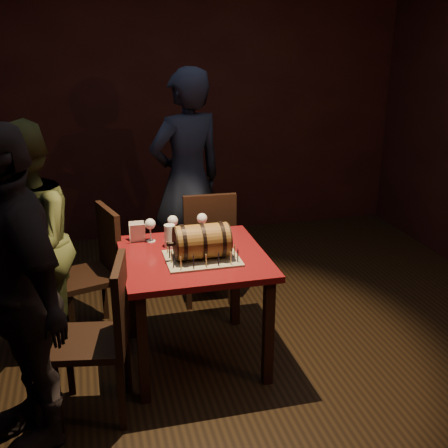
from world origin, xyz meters
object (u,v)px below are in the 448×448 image
(pub_table, at_px, (194,271))
(chair_back, at_px, (208,241))
(pint_of_ale, at_px, (170,236))
(person_left_front, at_px, (17,293))
(person_back, at_px, (187,180))
(wine_glass_right, at_px, (202,219))
(person_left_rear, at_px, (26,247))
(chair_left_rear, at_px, (97,265))
(chair_left_front, at_px, (105,331))
(wine_glass_mid, at_px, (173,222))
(barrel_cake, at_px, (202,241))
(wine_glass_left, at_px, (150,225))

(pub_table, distance_m, chair_back, 0.82)
(pub_table, xyz_separation_m, pint_of_ale, (-0.12, 0.17, 0.18))
(person_left_front, bearing_deg, person_back, 120.78)
(wine_glass_right, bearing_deg, person_left_rear, -178.56)
(chair_left_rear, xyz_separation_m, person_left_front, (-0.40, -1.03, 0.34))
(chair_left_rear, distance_m, chair_left_front, 0.92)
(wine_glass_mid, bearing_deg, pint_of_ale, -106.74)
(pub_table, bearing_deg, person_left_rear, 164.16)
(person_back, bearing_deg, person_left_rear, 16.92)
(person_back, bearing_deg, barrel_cake, 63.48)
(wine_glass_mid, height_order, person_left_rear, person_left_rear)
(person_left_front, bearing_deg, barrel_cake, 88.31)
(pub_table, height_order, person_left_front, person_left_front)
(pub_table, xyz_separation_m, chair_back, (0.26, 0.77, -0.12))
(person_left_front, bearing_deg, pint_of_ale, 103.72)
(pint_of_ale, distance_m, chair_left_front, 0.80)
(chair_left_front, bearing_deg, pub_table, 34.92)
(pub_table, xyz_separation_m, person_left_rear, (-1.02, 0.29, 0.15))
(chair_left_rear, bearing_deg, chair_left_front, -89.68)
(barrel_cake, xyz_separation_m, wine_glass_right, (0.09, 0.40, -0.00))
(wine_glass_right, relative_size, person_back, 0.09)
(chair_left_rear, bearing_deg, wine_glass_mid, -20.11)
(wine_glass_left, relative_size, wine_glass_mid, 1.00)
(person_left_rear, bearing_deg, barrel_cake, 73.55)
(wine_glass_left, bearing_deg, person_back, 64.92)
(wine_glass_right, xyz_separation_m, person_back, (0.06, 0.87, 0.04))
(pub_table, distance_m, pint_of_ale, 0.28)
(pub_table, bearing_deg, chair_left_front, -145.08)
(wine_glass_right, relative_size, person_left_rear, 0.10)
(pint_of_ale, xyz_separation_m, person_left_rear, (-0.90, 0.12, -0.03))
(pint_of_ale, height_order, chair_left_front, chair_left_front)
(chair_back, height_order, person_left_rear, person_left_rear)
(person_left_front, bearing_deg, person_left_rear, 157.35)
(person_left_front, bearing_deg, wine_glass_mid, 107.87)
(wine_glass_right, bearing_deg, person_back, 85.87)
(pub_table, relative_size, barrel_cake, 2.32)
(person_left_front, bearing_deg, wine_glass_right, 102.19)
(person_left_rear, xyz_separation_m, person_left_front, (0.03, -0.80, 0.07))
(chair_back, relative_size, person_left_rear, 0.59)
(wine_glass_right, bearing_deg, barrel_cake, -102.40)
(chair_back, relative_size, person_back, 0.51)
(barrel_cake, distance_m, chair_left_rear, 0.93)
(barrel_cake, height_order, chair_back, barrel_cake)
(barrel_cake, xyz_separation_m, chair_left_rear, (-0.63, 0.59, -0.35))
(person_back, height_order, person_left_front, person_back)
(chair_back, height_order, chair_left_front, same)
(wine_glass_right, xyz_separation_m, person_left_rear, (-1.15, -0.03, -0.07))
(barrel_cake, bearing_deg, person_left_front, -157.25)
(wine_glass_left, bearing_deg, barrel_cake, -54.43)
(wine_glass_left, height_order, chair_back, chair_back)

